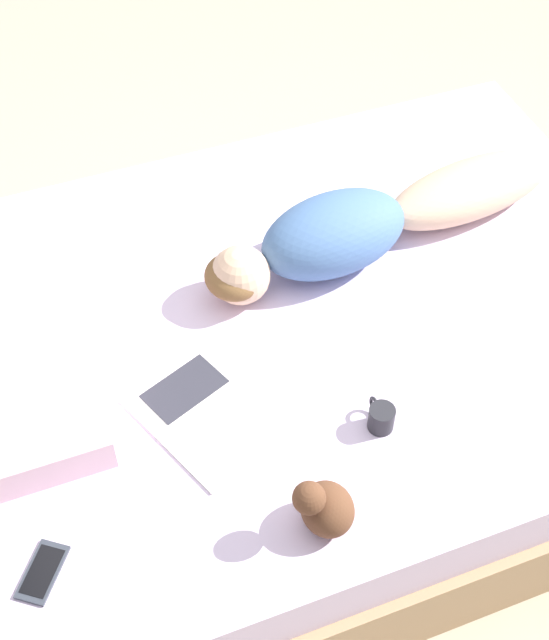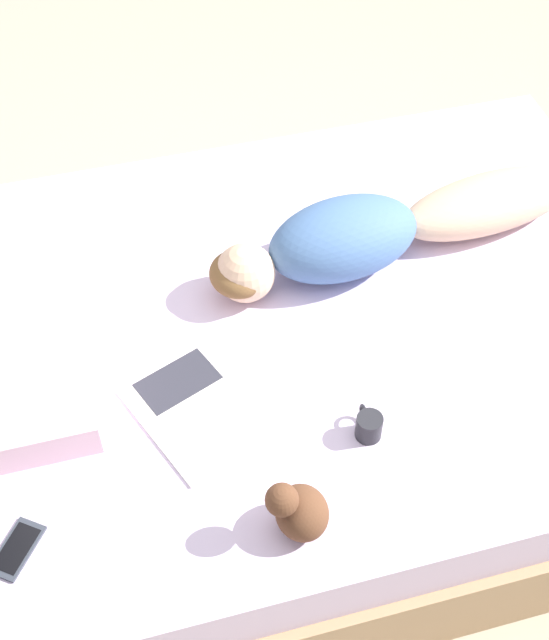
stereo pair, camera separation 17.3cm
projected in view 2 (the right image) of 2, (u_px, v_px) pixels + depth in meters
name	position (u px, v px, depth m)	size (l,w,h in m)	color
ground_plane	(315.00, 407.00, 3.13)	(12.00, 12.00, 0.00)	#B7A88E
bed	(318.00, 363.00, 2.94)	(1.79, 2.31, 0.51)	tan
person	(385.00, 230.00, 2.84)	(0.40, 1.32, 0.23)	#DBB28E
open_magazine	(197.00, 405.00, 2.51)	(0.51, 0.45, 0.01)	silver
coffee_mug	(369.00, 425.00, 2.43)	(0.11, 0.07, 0.08)	#232328
cell_phone	(17.00, 549.00, 2.23)	(0.18, 0.16, 0.01)	#333842
plush_toy	(298.00, 510.00, 2.21)	(0.15, 0.16, 0.20)	brown
pillow	(21.00, 357.00, 2.56)	(0.69, 0.37, 0.11)	beige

